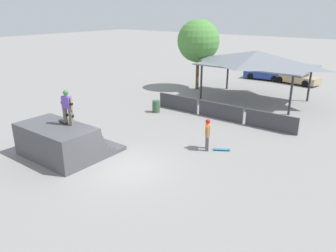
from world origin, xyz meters
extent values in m
plane|color=gray|center=(0.00, 0.00, 0.00)|extent=(160.00, 160.00, 0.00)
cube|color=#4C4C51|center=(-3.48, -0.35, 0.10)|extent=(4.02, 3.77, 0.20)
cube|color=#4C4C51|center=(-3.48, -0.74, 0.30)|extent=(4.02, 2.98, 0.20)
cube|color=#4C4C51|center=(-3.48, -0.88, 0.51)|extent=(4.02, 2.70, 0.20)
cube|color=#4C4C51|center=(-3.48, -0.98, 0.71)|extent=(4.02, 2.50, 0.20)
cube|color=#4C4C51|center=(-3.48, -1.05, 0.91)|extent=(4.02, 2.36, 0.20)
cube|color=#4C4C51|center=(-3.48, -1.10, 1.11)|extent=(4.02, 2.27, 0.20)
cube|color=#4C4C51|center=(-3.48, -1.13, 1.32)|extent=(4.02, 2.20, 0.20)
cube|color=#4C4C51|center=(-3.48, -1.15, 1.52)|extent=(4.02, 2.16, 0.20)
cylinder|color=silver|center=(-3.48, -0.09, 1.59)|extent=(3.94, 0.07, 0.07)
cube|color=#6B6051|center=(-2.93, -0.60, 2.03)|extent=(0.18, 0.18, 0.82)
cube|color=black|center=(-2.93, -0.57, 2.08)|extent=(0.21, 0.17, 0.12)
cube|color=#6B6051|center=(-3.28, -0.66, 2.03)|extent=(0.18, 0.18, 0.82)
cube|color=black|center=(-3.29, -0.63, 2.08)|extent=(0.21, 0.17, 0.12)
cube|color=#6B4CB7|center=(-3.11, -0.63, 2.73)|extent=(0.48, 0.29, 0.58)
cylinder|color=#A87A5B|center=(-2.83, -0.58, 2.69)|extent=(0.13, 0.13, 0.58)
cylinder|color=black|center=(-2.83, -0.58, 2.70)|extent=(0.19, 0.19, 0.09)
cylinder|color=#A87A5B|center=(-3.38, -0.67, 2.69)|extent=(0.13, 0.13, 0.58)
cylinder|color=black|center=(-3.38, -0.67, 2.70)|extent=(0.19, 0.19, 0.09)
sphere|color=#A87A5B|center=(-3.11, -0.63, 3.17)|extent=(0.23, 0.23, 0.23)
sphere|color=#337F33|center=(-3.11, -0.63, 3.20)|extent=(0.25, 0.25, 0.25)
cylinder|color=green|center=(-3.28, -0.64, 1.65)|extent=(0.06, 0.04, 0.05)
cylinder|color=green|center=(-3.32, -0.77, 1.65)|extent=(0.06, 0.04, 0.05)
cylinder|color=green|center=(-3.78, -0.50, 1.65)|extent=(0.06, 0.04, 0.05)
cylinder|color=green|center=(-3.82, -0.63, 1.65)|extent=(0.06, 0.04, 0.05)
cube|color=black|center=(-3.55, -0.64, 1.68)|extent=(0.85, 0.42, 0.02)
cube|color=black|center=(-3.18, -0.74, 1.70)|extent=(0.15, 0.22, 0.02)
cube|color=#4C4C51|center=(1.74, 4.21, 0.40)|extent=(0.21, 0.21, 0.79)
cube|color=#4C4C51|center=(1.93, 3.92, 0.40)|extent=(0.21, 0.21, 0.79)
cube|color=orange|center=(1.83, 4.06, 1.07)|extent=(0.41, 0.48, 0.56)
cylinder|color=#A87A5B|center=(1.69, 4.29, 1.03)|extent=(0.15, 0.15, 0.56)
cylinder|color=#A87A5B|center=(1.98, 3.84, 1.03)|extent=(0.15, 0.15, 0.56)
sphere|color=#A87A5B|center=(1.83, 4.06, 1.49)|extent=(0.22, 0.22, 0.22)
sphere|color=#B21919|center=(1.83, 4.06, 1.52)|extent=(0.24, 0.24, 0.24)
cylinder|color=blue|center=(2.70, 4.60, 0.03)|extent=(0.06, 0.05, 0.05)
cylinder|color=blue|center=(2.77, 4.48, 0.03)|extent=(0.06, 0.05, 0.05)
cylinder|color=blue|center=(2.25, 4.34, 0.03)|extent=(0.06, 0.05, 0.05)
cylinder|color=blue|center=(2.33, 4.22, 0.03)|extent=(0.06, 0.05, 0.05)
cube|color=teal|center=(2.51, 4.41, 0.06)|extent=(0.82, 0.59, 0.02)
cube|color=teal|center=(2.84, 4.60, 0.08)|extent=(0.19, 0.22, 0.02)
cube|color=#3D3D42|center=(-3.50, 8.95, 0.53)|extent=(3.22, 0.12, 1.05)
cube|color=#3D3D42|center=(-0.07, 8.95, 0.53)|extent=(3.22, 0.12, 1.05)
cube|color=#3D3D42|center=(3.36, 8.95, 0.53)|extent=(3.22, 0.12, 1.05)
cylinder|color=#2D2D33|center=(-3.84, 12.58, 1.38)|extent=(0.16, 0.16, 2.75)
cylinder|color=#2D2D33|center=(3.25, 12.58, 1.38)|extent=(0.16, 0.16, 2.75)
cylinder|color=#2D2D33|center=(-3.84, 17.08, 1.38)|extent=(0.16, 0.16, 2.75)
cylinder|color=#2D2D33|center=(3.25, 17.08, 1.38)|extent=(0.16, 0.16, 2.75)
cube|color=slate|center=(-0.29, 14.83, 2.80)|extent=(8.34, 5.29, 0.10)
pyramid|color=slate|center=(-0.29, 14.83, 3.37)|extent=(8.18, 5.18, 1.04)
cylinder|color=brown|center=(-5.97, 15.35, 1.47)|extent=(0.28, 0.28, 2.95)
sphere|color=#4C893D|center=(-5.97, 15.35, 4.27)|extent=(3.68, 3.68, 3.68)
cylinder|color=#385B3D|center=(-4.39, 7.54, 0.42)|extent=(0.52, 0.52, 0.85)
cube|color=navy|center=(-2.75, 23.34, 0.48)|extent=(4.13, 1.92, 0.62)
cube|color=#283342|center=(-2.85, 23.33, 1.02)|extent=(1.94, 1.54, 0.46)
cube|color=navy|center=(-2.85, 23.33, 1.25)|extent=(1.86, 1.50, 0.04)
cylinder|color=black|center=(-1.55, 24.19, 0.32)|extent=(0.65, 0.23, 0.64)
cylinder|color=black|center=(-1.47, 22.60, 0.32)|extent=(0.65, 0.23, 0.64)
cylinder|color=black|center=(-4.02, 24.07, 0.32)|extent=(0.65, 0.23, 0.64)
cylinder|color=black|center=(-3.95, 22.49, 0.32)|extent=(0.65, 0.23, 0.64)
cube|color=tan|center=(0.50, 23.12, 0.48)|extent=(4.45, 2.34, 0.62)
cube|color=#283342|center=(0.39, 23.14, 1.02)|extent=(2.16, 1.70, 0.46)
cube|color=tan|center=(0.39, 23.14, 1.25)|extent=(2.07, 1.65, 0.04)
cylinder|color=black|center=(1.90, 23.65, 0.32)|extent=(0.66, 0.30, 0.64)
cylinder|color=black|center=(1.65, 22.17, 0.32)|extent=(0.66, 0.30, 0.64)
cylinder|color=black|center=(-0.65, 24.08, 0.32)|extent=(0.66, 0.30, 0.64)
cylinder|color=black|center=(-0.90, 22.60, 0.32)|extent=(0.66, 0.30, 0.64)
camera|label=1|loc=(9.68, -9.54, 6.84)|focal=35.00mm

